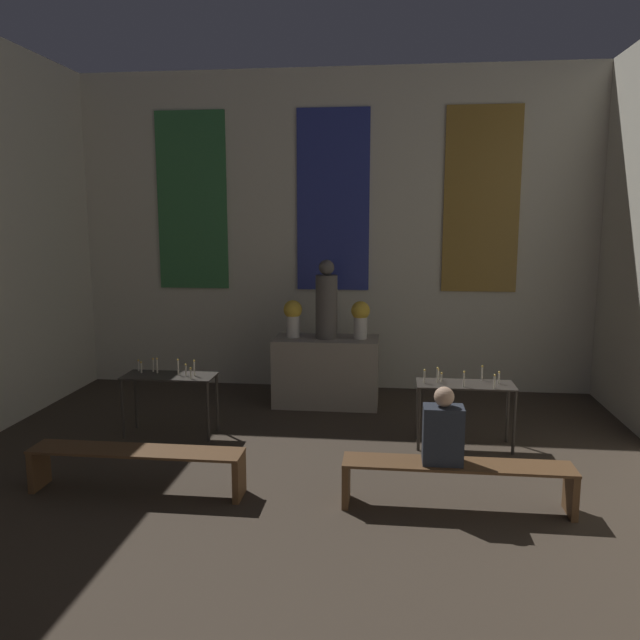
# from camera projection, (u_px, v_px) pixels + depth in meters

# --- Properties ---
(wall_back) EXTENTS (8.07, 0.16, 4.82)m
(wall_back) POSITION_uv_depth(u_px,v_px,m) (333.00, 231.00, 9.54)
(wall_back) COLOR beige
(wall_back) RESTS_ON ground_plane
(altar) EXTENTS (1.47, 0.72, 0.96)m
(altar) POSITION_uv_depth(u_px,v_px,m) (326.00, 371.00, 8.85)
(altar) COLOR gray
(altar) RESTS_ON ground_plane
(statue) EXTENTS (0.31, 0.31, 1.10)m
(statue) POSITION_uv_depth(u_px,v_px,m) (326.00, 303.00, 8.70)
(statue) COLOR #5B5651
(statue) RESTS_ON altar
(flower_vase_left) EXTENTS (0.26, 0.26, 0.53)m
(flower_vase_left) POSITION_uv_depth(u_px,v_px,m) (293.00, 316.00, 8.78)
(flower_vase_left) COLOR beige
(flower_vase_left) RESTS_ON altar
(flower_vase_right) EXTENTS (0.26, 0.26, 0.53)m
(flower_vase_right) POSITION_uv_depth(u_px,v_px,m) (360.00, 317.00, 8.67)
(flower_vase_right) COLOR beige
(flower_vase_right) RESTS_ON altar
(candle_rack_left) EXTENTS (1.11, 0.46, 0.95)m
(candle_rack_left) POSITION_uv_depth(u_px,v_px,m) (170.00, 383.00, 7.57)
(candle_rack_left) COLOR #332D28
(candle_rack_left) RESTS_ON ground_plane
(candle_rack_right) EXTENTS (1.11, 0.46, 0.94)m
(candle_rack_right) POSITION_uv_depth(u_px,v_px,m) (465.00, 392.00, 7.17)
(candle_rack_right) COLOR #332D28
(candle_rack_right) RESTS_ON ground_plane
(pew_back_left) EXTENTS (2.07, 0.36, 0.43)m
(pew_back_left) POSITION_uv_depth(u_px,v_px,m) (137.00, 461.00, 5.99)
(pew_back_left) COLOR brown
(pew_back_left) RESTS_ON ground_plane
(pew_back_right) EXTENTS (2.07, 0.36, 0.43)m
(pew_back_right) POSITION_uv_depth(u_px,v_px,m) (457.00, 475.00, 5.66)
(pew_back_right) COLOR brown
(pew_back_right) RESTS_ON ground_plane
(person_seated) EXTENTS (0.36, 0.24, 0.71)m
(person_seated) POSITION_uv_depth(u_px,v_px,m) (443.00, 430.00, 5.60)
(person_seated) COLOR #282D38
(person_seated) RESTS_ON pew_back_right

